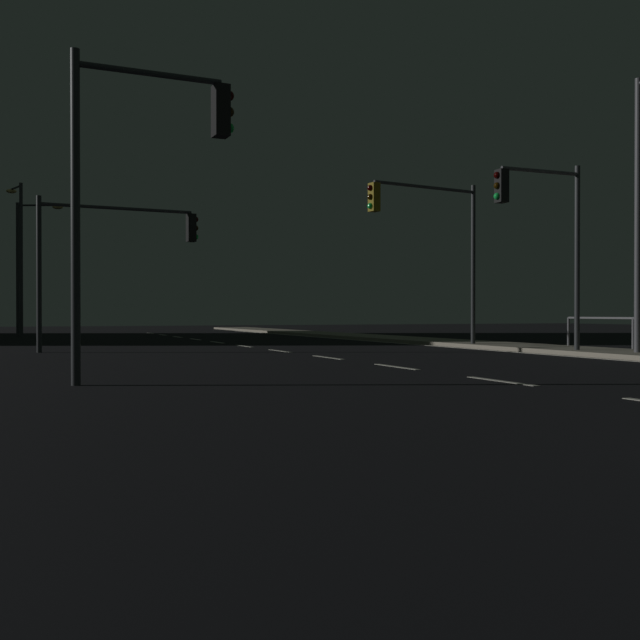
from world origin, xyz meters
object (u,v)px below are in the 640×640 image
Objects in this scene: street_lamp_across_street at (19,246)px; street_lamp_median at (25,255)px; traffic_light_far_right at (431,228)px; traffic_light_mid_left at (543,220)px; traffic_light_far_center at (116,243)px; traffic_light_near_left at (143,159)px.

street_lamp_median is (0.31, 0.44, -0.44)m from street_lamp_across_street.
street_lamp_across_street is 1.13× the size of street_lamp_median.
traffic_light_far_right is 1.04× the size of traffic_light_mid_left.
street_lamp_across_street is (-13.91, 25.77, 0.89)m from traffic_light_mid_left.
traffic_light_mid_left is 0.76× the size of street_lamp_median.
traffic_light_far_center is 18.92m from street_lamp_median.
street_lamp_across_street is at bearing -125.49° from street_lamp_median.
traffic_light_far_right is 24.60m from street_lamp_across_street.
traffic_light_far_center is (1.08, 11.93, -0.43)m from traffic_light_near_left.
street_lamp_across_street is (-2.63, 18.32, 1.31)m from traffic_light_far_center.
traffic_light_mid_left reaches higher than traffic_light_far_center.
traffic_light_near_left is (-11.45, -9.38, -0.23)m from traffic_light_far_right.
street_lamp_across_street reaches higher than traffic_light_mid_left.
street_lamp_across_street is at bearing 121.91° from traffic_light_far_right.
traffic_light_near_left is at bearing -140.68° from traffic_light_far_right.
street_lamp_median is at bearing 54.51° from street_lamp_across_street.
traffic_light_far_center is 0.64× the size of street_lamp_across_street.
street_lamp_median reaches higher than traffic_light_mid_left.
traffic_light_far_right is at bearing -58.09° from street_lamp_across_street.
traffic_light_near_left reaches higher than traffic_light_mid_left.
traffic_light_far_center is at bearing 146.57° from traffic_light_mid_left.
traffic_light_far_right is 10.70m from traffic_light_far_center.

